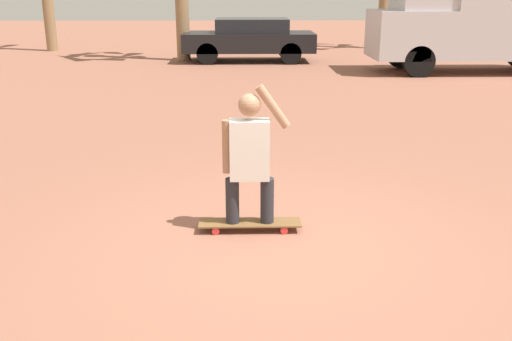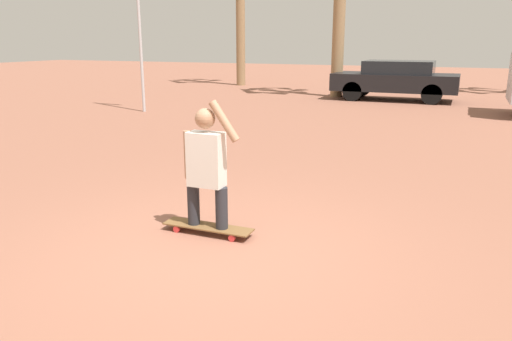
% 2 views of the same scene
% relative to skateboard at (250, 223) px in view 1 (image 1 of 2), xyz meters
% --- Properties ---
extents(ground_plane, '(80.00, 80.00, 0.00)m').
position_rel_skateboard_xyz_m(ground_plane, '(0.28, -0.44, -0.08)').
color(ground_plane, '#935B47').
extents(skateboard, '(1.07, 0.25, 0.09)m').
position_rel_skateboard_xyz_m(skateboard, '(0.00, 0.00, 0.00)').
color(skateboard, brown).
rests_on(skateboard, ground_plane).
extents(person_skateboarder, '(0.68, 0.23, 1.46)m').
position_rel_skateboard_xyz_m(person_skateboarder, '(-0.00, -0.00, 0.77)').
color(person_skateboarder, '#28282D').
rests_on(person_skateboarder, skateboard).
extents(camper_van, '(6.14, 2.11, 3.13)m').
position_rel_skateboard_xyz_m(camper_van, '(6.99, 11.55, 1.63)').
color(camper_van, black).
rests_on(camper_van, ground_plane).
extents(parked_car_black, '(4.43, 1.92, 1.43)m').
position_rel_skateboard_xyz_m(parked_car_black, '(0.19, 14.33, 0.70)').
color(parked_car_black, black).
rests_on(parked_car_black, ground_plane).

